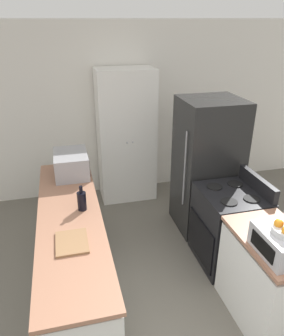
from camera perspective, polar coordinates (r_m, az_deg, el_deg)
The scene contains 10 objects.
wall_back at distance 5.10m, azimuth -4.39°, elevation 9.78°, with size 7.00×0.06×2.60m.
counter_left at distance 3.50m, azimuth -11.83°, elevation -14.31°, with size 0.60×2.51×0.89m.
counter_right at distance 3.36m, azimuth 21.16°, elevation -17.72°, with size 0.60×0.88×0.89m.
pantry_cabinet at distance 4.92m, azimuth -2.75°, elevation 5.50°, with size 0.83×0.53×1.98m.
stove at distance 3.89m, azimuth 14.75°, elevation -9.87°, with size 0.66×0.72×1.05m.
refrigerator at distance 4.28m, azimuth 11.24°, elevation 0.28°, with size 0.76×0.70×1.74m.
microwave at distance 3.98m, azimuth -12.20°, elevation 0.72°, with size 0.40×0.53×0.27m.
wine_bottle at distance 3.25m, azimuth -10.44°, elevation -5.60°, with size 0.09×0.09×0.26m.
toaster_oven at distance 2.85m, azimuth 23.03°, elevation -11.96°, with size 0.33×0.43×0.21m.
cutting_board at distance 2.86m, azimuth -12.12°, elevation -12.52°, with size 0.26×0.34×0.02m.
Camera 1 is at (-0.82, -1.39, 2.61)m, focal length 35.00 mm.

